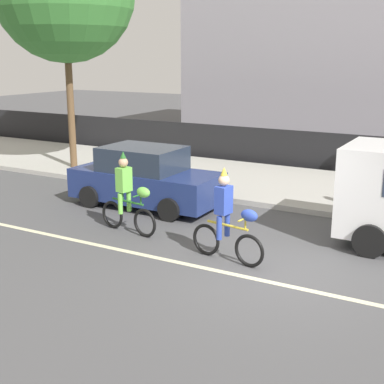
# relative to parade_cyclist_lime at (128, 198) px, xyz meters

# --- Properties ---
(ground_plane) EXTENTS (80.00, 80.00, 0.00)m
(ground_plane) POSITION_rel_parade_cyclist_lime_xyz_m (3.76, -0.54, -0.84)
(ground_plane) COLOR #4C4C4F
(road_centre_line) EXTENTS (36.00, 0.14, 0.01)m
(road_centre_line) POSITION_rel_parade_cyclist_lime_xyz_m (3.76, -1.04, -0.84)
(road_centre_line) COLOR beige
(road_centre_line) RESTS_ON ground
(sidewalk_curb) EXTENTS (60.00, 5.00, 0.15)m
(sidewalk_curb) POSITION_rel_parade_cyclist_lime_xyz_m (3.76, 5.96, -0.77)
(sidewalk_curb) COLOR #ADAAA3
(sidewalk_curb) RESTS_ON ground
(fence_line) EXTENTS (40.00, 0.08, 1.40)m
(fence_line) POSITION_rel_parade_cyclist_lime_xyz_m (3.76, 8.86, -0.14)
(fence_line) COLOR black
(fence_line) RESTS_ON ground
(parade_cyclist_lime) EXTENTS (1.71, 0.52, 1.92)m
(parade_cyclist_lime) POSITION_rel_parade_cyclist_lime_xyz_m (0.00, 0.00, 0.00)
(parade_cyclist_lime) COLOR black
(parade_cyclist_lime) RESTS_ON ground
(parade_cyclist_cobalt) EXTENTS (1.71, 0.52, 1.92)m
(parade_cyclist_cobalt) POSITION_rel_parade_cyclist_lime_xyz_m (2.78, -0.48, 0.00)
(parade_cyclist_cobalt) COLOR black
(parade_cyclist_cobalt) RESTS_ON ground
(parked_car_navy) EXTENTS (4.10, 1.92, 1.64)m
(parked_car_navy) POSITION_rel_parade_cyclist_lime_xyz_m (-0.93, 2.08, -0.06)
(parked_car_navy) COLOR navy
(parked_car_navy) RESTS_ON ground
(pedestrian_onlooker) EXTENTS (0.32, 0.20, 1.62)m
(pedestrian_onlooker) POSITION_rel_parade_cyclist_lime_xyz_m (4.91, 4.11, 0.17)
(pedestrian_onlooker) COLOR #33333D
(pedestrian_onlooker) RESTS_ON sidewalk_curb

